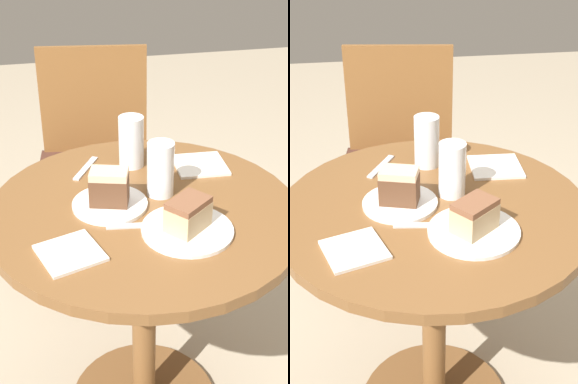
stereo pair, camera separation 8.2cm
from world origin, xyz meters
The scene contains 12 objects.
table centered at (0.00, 0.00, 0.57)m, with size 0.82×0.82×0.77m.
chair centered at (-0.02, 0.84, 0.50)m, with size 0.54×0.53×0.93m.
plate_near centered at (-0.09, 0.02, 0.78)m, with size 0.20×0.20×0.01m.
plate_far centered at (0.08, -0.14, 0.78)m, with size 0.22×0.22×0.01m.
cake_slice_near centered at (-0.09, 0.02, 0.83)m, with size 0.11×0.09×0.09m.
cake_slice_far centered at (0.08, -0.14, 0.82)m, with size 0.13×0.12×0.08m.
glass_lemonade centered at (0.06, 0.05, 0.84)m, with size 0.07×0.07×0.15m.
glass_water centered at (0.01, 0.23, 0.84)m, with size 0.07×0.07×0.15m.
napkin_stack centered at (0.21, 0.18, 0.78)m, with size 0.16×0.16×0.01m.
fork centered at (-0.03, -0.09, 0.78)m, with size 0.16×0.04×0.00m.
spoon centered at (-0.12, 0.24, 0.78)m, with size 0.09×0.14×0.00m.
napkin_side centered at (-0.21, -0.17, 0.78)m, with size 0.17×0.17×0.01m.
Camera 2 is at (-0.18, -1.17, 1.50)m, focal length 50.00 mm.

